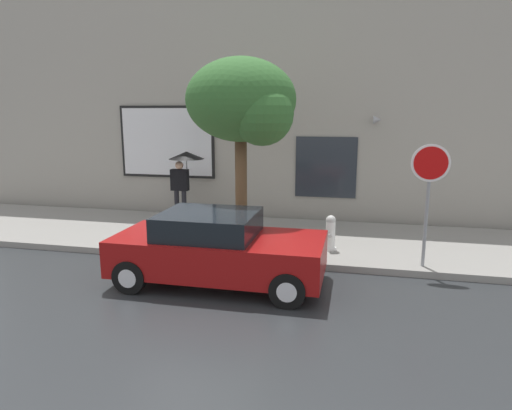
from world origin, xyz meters
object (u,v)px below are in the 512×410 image
at_px(pedestrian_with_umbrella, 184,166).
at_px(street_tree, 245,104).
at_px(fire_hydrant, 330,233).
at_px(parked_car, 217,249).
at_px(stop_sign, 429,181).

relative_size(pedestrian_with_umbrella, street_tree, 0.46).
bearing_deg(pedestrian_with_umbrella, fire_hydrant, -25.56).
distance_m(parked_car, fire_hydrant, 3.02).
xyz_separation_m(fire_hydrant, stop_sign, (1.97, -0.74, 1.39)).
xyz_separation_m(parked_car, stop_sign, (4.02, 1.47, 1.25)).
relative_size(parked_car, fire_hydrant, 4.90).
bearing_deg(fire_hydrant, pedestrian_with_umbrella, 154.44).
bearing_deg(pedestrian_with_umbrella, street_tree, -43.62).
relative_size(parked_car, pedestrian_with_umbrella, 1.99).
bearing_deg(parked_car, stop_sign, 20.04).
distance_m(pedestrian_with_umbrella, stop_sign, 6.98).
height_order(pedestrian_with_umbrella, stop_sign, stop_sign).
height_order(fire_hydrant, pedestrian_with_umbrella, pedestrian_with_umbrella).
bearing_deg(stop_sign, pedestrian_with_umbrella, 155.91).
bearing_deg(parked_car, fire_hydrant, 47.08).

